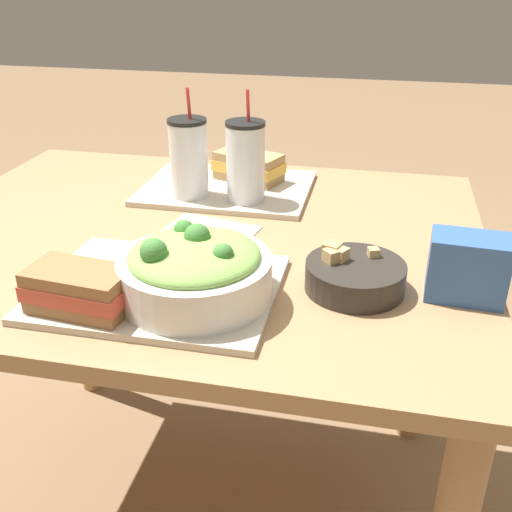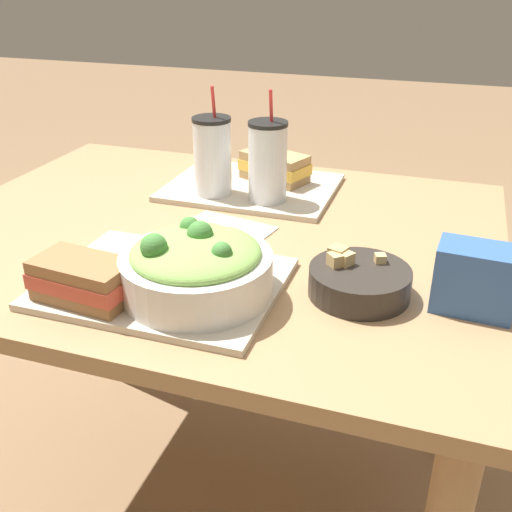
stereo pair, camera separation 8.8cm
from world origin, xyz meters
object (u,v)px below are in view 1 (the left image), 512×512
object	(u,v)px
sandwich_near	(80,289)
sandwich_far	(249,167)
baguette_near	(202,242)
chip_bag	(467,268)
napkin_folded	(209,232)
drink_cup_red	(246,164)
soup_bowl	(354,275)
drink_cup_dark	(189,160)
salad_bowl	(195,269)

from	to	relation	value
sandwich_near	sandwich_far	xyz separation A→B (m)	(0.11, 0.61, 0.00)
baguette_near	chip_bag	bearing A→B (deg)	-72.27
chip_bag	napkin_folded	size ratio (longest dim) A/B	0.63
sandwich_far	drink_cup_red	bearing A→B (deg)	-58.80
soup_bowl	chip_bag	size ratio (longest dim) A/B	1.31
drink_cup_red	sandwich_far	bearing A→B (deg)	100.19
baguette_near	drink_cup_dark	size ratio (longest dim) A/B	0.49
salad_bowl	soup_bowl	distance (m)	0.25
soup_bowl	baguette_near	world-z (taller)	baguette_near
sandwich_near	soup_bowl	bearing A→B (deg)	28.56
soup_bowl	sandwich_near	xyz separation A→B (m)	(-0.39, -0.16, 0.02)
salad_bowl	chip_bag	world-z (taller)	salad_bowl
salad_bowl	napkin_folded	distance (m)	0.26
sandwich_far	drink_cup_red	xyz separation A→B (m)	(0.02, -0.12, 0.05)
baguette_near	sandwich_near	bearing A→B (deg)	168.38
soup_bowl	napkin_folded	world-z (taller)	soup_bowl
salad_bowl	baguette_near	bearing A→B (deg)	102.49
salad_bowl	drink_cup_red	bearing A→B (deg)	92.33
sandwich_near	drink_cup_red	world-z (taller)	drink_cup_red
chip_bag	sandwich_near	bearing A→B (deg)	-158.66
napkin_folded	soup_bowl	bearing A→B (deg)	-29.02
drink_cup_red	salad_bowl	bearing A→B (deg)	-87.67
drink_cup_red	soup_bowl	bearing A→B (deg)	-51.68
drink_cup_dark	drink_cup_red	distance (m)	0.12
chip_bag	baguette_near	bearing A→B (deg)	-179.10
sandwich_near	napkin_folded	distance (m)	0.34
baguette_near	napkin_folded	xyz separation A→B (m)	(-0.03, 0.13, -0.04)
sandwich_far	napkin_folded	world-z (taller)	sandwich_far
sandwich_near	baguette_near	world-z (taller)	sandwich_near
baguette_near	napkin_folded	bearing A→B (deg)	32.32
soup_bowl	drink_cup_dark	xyz separation A→B (m)	(-0.38, 0.32, 0.06)
sandwich_near	drink_cup_red	bearing A→B (deg)	79.88
salad_bowl	sandwich_near	size ratio (longest dim) A/B	1.44
sandwich_far	drink_cup_red	size ratio (longest dim) A/B	0.75
salad_bowl	chip_bag	distance (m)	0.42
baguette_near	drink_cup_dark	distance (m)	0.31
salad_bowl	drink_cup_red	xyz separation A→B (m)	(-0.02, 0.41, 0.03)
sandwich_near	chip_bag	distance (m)	0.58
sandwich_near	drink_cup_red	distance (m)	0.50
drink_cup_red	chip_bag	size ratio (longest dim) A/B	1.92
sandwich_far	napkin_folded	xyz separation A→B (m)	(-0.01, -0.28, -0.04)
soup_bowl	baguette_near	distance (m)	0.27
soup_bowl	drink_cup_red	world-z (taller)	drink_cup_red
drink_cup_red	napkin_folded	size ratio (longest dim) A/B	1.21
soup_bowl	sandwich_near	bearing A→B (deg)	-157.18
baguette_near	drink_cup_red	world-z (taller)	drink_cup_red
napkin_folded	drink_cup_red	bearing A→B (deg)	76.77
salad_bowl	soup_bowl	xyz separation A→B (m)	(0.23, 0.09, -0.03)
drink_cup_dark	sandwich_near	bearing A→B (deg)	-91.53
soup_bowl	chip_bag	bearing A→B (deg)	3.86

